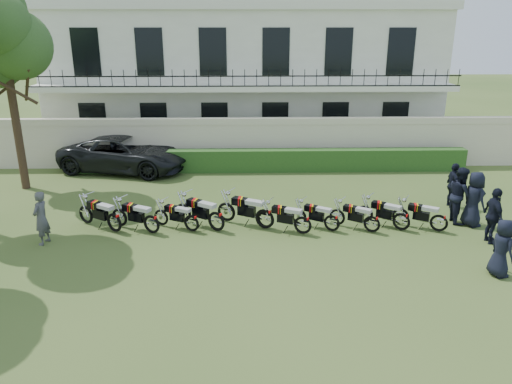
% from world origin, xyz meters
% --- Properties ---
extents(ground, '(100.00, 100.00, 0.00)m').
position_xyz_m(ground, '(0.00, 0.00, 0.00)').
color(ground, '#395120').
rests_on(ground, ground).
extents(perimeter_wall, '(30.00, 0.35, 2.30)m').
position_xyz_m(perimeter_wall, '(0.00, 8.00, 1.17)').
color(perimeter_wall, beige).
rests_on(perimeter_wall, ground).
extents(hedge, '(18.00, 0.60, 1.00)m').
position_xyz_m(hedge, '(1.00, 7.20, 0.50)').
color(hedge, '#194217').
rests_on(hedge, ground).
extents(building, '(20.40, 9.60, 7.40)m').
position_xyz_m(building, '(0.00, 13.96, 3.71)').
color(building, white).
rests_on(building, ground).
extents(tree_west_near, '(3.40, 3.20, 7.90)m').
position_xyz_m(tree_west_near, '(-8.96, 5.00, 5.89)').
color(tree_west_near, '#473323').
rests_on(tree_west_near, ground).
extents(motorcycle_0, '(1.71, 1.17, 1.08)m').
position_xyz_m(motorcycle_0, '(-4.25, 0.36, 0.50)').
color(motorcycle_0, black).
rests_on(motorcycle_0, ground).
extents(motorcycle_1, '(1.75, 1.00, 1.05)m').
position_xyz_m(motorcycle_1, '(-3.02, 0.21, 0.49)').
color(motorcycle_1, black).
rests_on(motorcycle_1, ground).
extents(motorcycle_2, '(1.59, 0.88, 0.95)m').
position_xyz_m(motorcycle_2, '(-1.76, 0.35, 0.44)').
color(motorcycle_2, black).
rests_on(motorcycle_2, ground).
extents(motorcycle_3, '(1.75, 1.25, 1.12)m').
position_xyz_m(motorcycle_3, '(-0.96, 0.35, 0.52)').
color(motorcycle_3, black).
rests_on(motorcycle_3, ground).
extents(motorcycle_4, '(1.92, 1.07, 1.14)m').
position_xyz_m(motorcycle_4, '(0.61, 0.52, 0.53)').
color(motorcycle_4, black).
rests_on(motorcycle_4, ground).
extents(motorcycle_5, '(1.74, 0.88, 1.01)m').
position_xyz_m(motorcycle_5, '(1.81, 0.05, 0.47)').
color(motorcycle_5, black).
rests_on(motorcycle_5, ground).
extents(motorcycle_6, '(1.52, 0.95, 0.93)m').
position_xyz_m(motorcycle_6, '(2.78, 0.26, 0.43)').
color(motorcycle_6, black).
rests_on(motorcycle_6, ground).
extents(motorcycle_7, '(1.52, 1.01, 0.95)m').
position_xyz_m(motorcycle_7, '(4.05, 0.13, 0.44)').
color(motorcycle_7, black).
rests_on(motorcycle_7, ground).
extents(motorcycle_8, '(1.56, 1.13, 1.00)m').
position_xyz_m(motorcycle_8, '(5.05, 0.28, 0.46)').
color(motorcycle_8, black).
rests_on(motorcycle_8, ground).
extents(motorcycle_9, '(1.61, 0.98, 0.98)m').
position_xyz_m(motorcycle_9, '(6.23, 0.15, 0.45)').
color(motorcycle_9, black).
rests_on(motorcycle_9, ground).
extents(suv, '(6.18, 3.87, 1.59)m').
position_xyz_m(suv, '(-5.47, 7.40, 0.80)').
color(suv, black).
rests_on(suv, ground).
extents(inspector, '(0.53, 0.69, 1.68)m').
position_xyz_m(inspector, '(-6.22, -0.44, 0.84)').
color(inspector, '#535458').
rests_on(inspector, ground).
extents(officer_0, '(0.66, 0.87, 1.60)m').
position_xyz_m(officer_0, '(6.77, -2.78, 0.80)').
color(officer_0, black).
rests_on(officer_0, ground).
extents(officer_2, '(0.44, 1.04, 1.77)m').
position_xyz_m(officer_2, '(7.53, -0.70, 0.88)').
color(officer_2, black).
rests_on(officer_2, ground).
extents(officer_3, '(0.83, 1.04, 1.86)m').
position_xyz_m(officer_3, '(7.53, 0.68, 0.93)').
color(officer_3, black).
rests_on(officer_3, ground).
extents(officer_4, '(0.77, 0.97, 1.92)m').
position_xyz_m(officer_4, '(7.20, 1.01, 0.96)').
color(officer_4, black).
rests_on(officer_4, ground).
extents(officer_5, '(0.42, 0.98, 1.66)m').
position_xyz_m(officer_5, '(7.55, 2.43, 0.83)').
color(officer_5, black).
rests_on(officer_5, ground).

